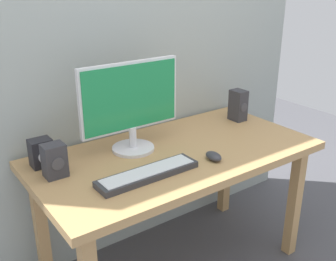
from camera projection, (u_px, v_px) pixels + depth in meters
name	position (u px, v px, depth m)	size (l,w,h in m)	color
desk	(176.00, 166.00, 2.01)	(1.40, 0.72, 0.71)	tan
monitor	(131.00, 104.00, 1.91)	(0.52, 0.21, 0.44)	silver
keyboard_primary	(148.00, 174.00, 1.72)	(0.47, 0.12, 0.03)	#333338
mouse	(214.00, 156.00, 1.88)	(0.06, 0.10, 0.04)	#333338
speaker_right	(238.00, 105.00, 2.36)	(0.07, 0.10, 0.18)	#333338
speaker_left	(54.00, 161.00, 1.71)	(0.09, 0.08, 0.15)	#333338
audio_controller	(41.00, 153.00, 1.80)	(0.10, 0.09, 0.13)	#232328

